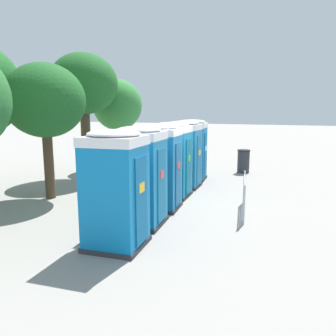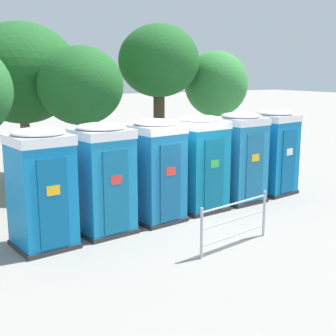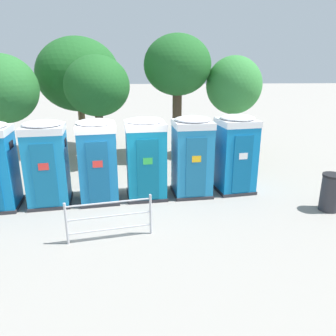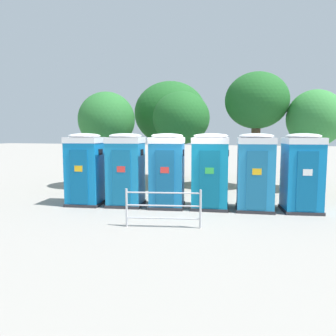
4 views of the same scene
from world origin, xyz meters
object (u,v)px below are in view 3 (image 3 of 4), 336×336
at_px(portapotty_3, 146,158).
at_px(street_tree_2, 177,66).
at_px(street_tree_1, 2,90).
at_px(trash_can, 331,192).
at_px(street_tree_4, 97,87).
at_px(portapotty_5, 235,153).
at_px(portapotty_1, 47,163).
at_px(portapotty_2, 98,161).
at_px(portapotty_4, 192,156).
at_px(street_tree_0, 78,75).
at_px(street_tree_3, 234,86).
at_px(event_barrier, 110,217).

bearing_deg(portapotty_3, street_tree_2, 73.23).
xyz_separation_m(street_tree_1, trash_can, (10.60, -4.53, -2.59)).
bearing_deg(portapotty_3, street_tree_4, 117.14).
relative_size(portapotty_5, street_tree_2, 0.48).
bearing_deg(street_tree_1, portapotty_1, -55.48).
height_order(portapotty_3, portapotty_5, same).
height_order(portapotty_2, portapotty_4, same).
xyz_separation_m(street_tree_0, street_tree_2, (4.44, -1.40, 0.38)).
bearing_deg(portapotty_1, street_tree_3, 36.05).
bearing_deg(portapotty_3, portapotty_4, 4.90).
bearing_deg(street_tree_0, portapotty_5, -43.81).
xyz_separation_m(portapotty_3, street_tree_1, (-5.32, 3.14, 1.86)).
height_order(portapotty_3, street_tree_0, street_tree_0).
distance_m(street_tree_4, trash_can, 9.16).
distance_m(portapotty_5, street_tree_1, 8.89).
bearing_deg(portapotty_5, street_tree_0, 136.19).
bearing_deg(event_barrier, street_tree_4, 98.97).
bearing_deg(portapotty_2, event_barrier, -76.75).
relative_size(portapotty_1, portapotty_4, 1.00).
relative_size(street_tree_1, trash_can, 4.06).
xyz_separation_m(street_tree_1, street_tree_4, (3.44, 0.52, 0.05)).
bearing_deg(street_tree_3, street_tree_2, 178.41).
height_order(portapotty_4, portapotty_5, same).
bearing_deg(portapotty_4, street_tree_1, 156.04).
bearing_deg(street_tree_0, portapotty_2, -75.82).
height_order(portapotty_2, street_tree_3, street_tree_3).
relative_size(portapotty_5, street_tree_4, 0.57).
height_order(street_tree_4, event_barrier, street_tree_4).
distance_m(street_tree_0, street_tree_4, 2.68).
relative_size(portapotty_2, street_tree_1, 0.57).
bearing_deg(portapotty_2, trash_can, -9.99).
distance_m(portapotty_1, portapotty_3, 2.94).
bearing_deg(street_tree_4, portapotty_3, -62.86).
height_order(portapotty_3, street_tree_1, street_tree_1).
distance_m(street_tree_3, street_tree_4, 5.81).
relative_size(portapotty_5, event_barrier, 1.25).
bearing_deg(street_tree_4, portapotty_1, -104.53).
height_order(street_tree_0, street_tree_2, street_tree_2).
relative_size(portapotty_3, street_tree_3, 0.58).
bearing_deg(portapotty_4, portapotty_3, -175.10).
distance_m(portapotty_2, street_tree_0, 6.85).
distance_m(portapotty_5, event_barrier, 4.87).
relative_size(portapotty_1, event_barrier, 1.25).
bearing_deg(street_tree_3, portapotty_1, -143.95).
bearing_deg(trash_can, street_tree_1, 156.85).
relative_size(portapotty_5, street_tree_0, 0.48).
relative_size(street_tree_0, street_tree_1, 1.18).
relative_size(portapotty_3, trash_can, 2.32).
relative_size(street_tree_1, street_tree_4, 1.01).
relative_size(portapotty_2, portapotty_4, 1.00).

